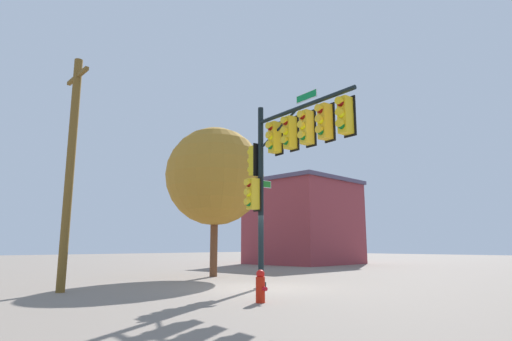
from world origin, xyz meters
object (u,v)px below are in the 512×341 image
object	(u,v)px
tree_near	(215,176)
brick_building	(304,222)
utility_pole	(70,166)
fire_hydrant	(260,286)
signal_pole_assembly	(285,151)

from	to	relation	value
tree_near	brick_building	distance (m)	15.04
utility_pole	brick_building	size ratio (longest dim) A/B	1.00
fire_hydrant	signal_pole_assembly	bearing A→B (deg)	116.33
signal_pole_assembly	tree_near	size ratio (longest dim) A/B	0.90
utility_pole	tree_near	distance (m)	7.90
signal_pole_assembly	fire_hydrant	world-z (taller)	signal_pole_assembly
signal_pole_assembly	fire_hydrant	xyz separation A→B (m)	(1.22, -2.47, -4.19)
signal_pole_assembly	utility_pole	size ratio (longest dim) A/B	0.84
signal_pole_assembly	tree_near	world-z (taller)	tree_near
utility_pole	tree_near	bearing A→B (deg)	103.23
brick_building	utility_pole	bearing A→B (deg)	-71.30
tree_near	brick_building	bearing A→B (deg)	111.56
utility_pole	fire_hydrant	xyz separation A→B (m)	(6.09, 2.72, -3.61)
fire_hydrant	tree_near	size ratio (longest dim) A/B	0.12
tree_near	brick_building	xyz separation A→B (m)	(-5.50, 13.92, -1.44)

